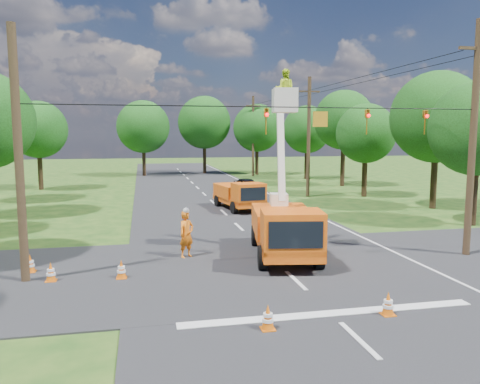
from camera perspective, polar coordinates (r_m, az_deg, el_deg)
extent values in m
plane|color=#1B4314|center=(36.29, -3.36, -1.29)|extent=(140.00, 140.00, 0.00)
cube|color=black|center=(36.29, -3.36, -1.29)|extent=(12.00, 100.00, 0.06)
cube|color=black|center=(19.04, 4.86, -9.01)|extent=(56.00, 10.00, 0.07)
cube|color=silver|center=(14.40, 11.02, -14.50)|extent=(9.00, 0.45, 0.02)
cube|color=silver|center=(37.52, 5.13, -1.03)|extent=(0.12, 90.00, 0.02)
cube|color=orange|center=(20.37, 5.39, -5.75)|extent=(3.35, 6.61, 0.47)
cube|color=orange|center=(18.01, 6.37, -4.79)|extent=(2.58, 2.15, 1.58)
cube|color=black|center=(17.14, 6.82, -5.22)|extent=(1.98, 0.40, 1.00)
cube|color=orange|center=(21.06, 5.11, -3.48)|extent=(3.09, 4.25, 1.05)
cylinder|color=black|center=(18.39, 2.77, -8.00)|extent=(0.49, 1.01, 0.97)
cylinder|color=black|center=(18.71, 9.58, -7.84)|extent=(0.49, 1.01, 0.97)
cylinder|color=black|center=(22.26, 1.88, -5.34)|extent=(0.49, 1.01, 0.97)
cylinder|color=black|center=(22.53, 7.51, -5.25)|extent=(0.49, 1.01, 0.97)
cube|color=silver|center=(22.06, 4.76, -0.92)|extent=(0.91, 0.91, 0.58)
cube|color=silver|center=(21.29, 5.01, 5.04)|extent=(0.53, 1.43, 4.56)
cube|color=silver|center=(20.23, 5.47, 11.03)|extent=(1.15, 1.15, 1.00)
imported|color=#C6E526|center=(20.27, 5.49, 12.36)|extent=(0.98, 0.87, 1.67)
cube|color=orange|center=(32.93, -0.23, -0.99)|extent=(2.84, 5.69, 0.41)
cube|color=orange|center=(31.03, 1.05, -0.16)|extent=(2.22, 1.84, 1.36)
cube|color=black|center=(30.32, 1.60, -0.25)|extent=(1.71, 0.33, 0.86)
cube|color=orange|center=(33.52, -0.67, 0.14)|extent=(2.64, 3.66, 0.91)
cylinder|color=black|center=(31.03, -0.74, -1.92)|extent=(0.42, 0.87, 0.83)
cylinder|color=black|center=(31.74, 2.49, -1.73)|extent=(0.42, 0.87, 0.83)
cylinder|color=black|center=(34.25, -2.75, -1.08)|extent=(0.42, 0.87, 0.83)
cylinder|color=black|center=(34.89, 0.22, -0.92)|extent=(0.42, 0.87, 0.83)
imported|color=orange|center=(20.15, -6.55, -5.16)|extent=(0.88, 0.82, 2.02)
imported|color=black|center=(43.03, 0.91, 0.88)|extent=(2.36, 3.96, 1.26)
cone|color=#DC600B|center=(13.03, 3.41, -14.95)|extent=(0.36, 0.36, 0.70)
cube|color=#DC600B|center=(13.16, 3.40, -16.33)|extent=(0.38, 0.38, 0.04)
cylinder|color=white|center=(13.01, 3.42, -14.71)|extent=(0.26, 0.26, 0.09)
cylinder|color=white|center=(13.06, 3.41, -15.32)|extent=(0.31, 0.31, 0.09)
cone|color=#DC600B|center=(14.61, 17.61, -12.80)|extent=(0.36, 0.36, 0.70)
cube|color=#DC600B|center=(14.72, 17.56, -14.05)|extent=(0.38, 0.38, 0.04)
cylinder|color=white|center=(14.59, 17.62, -12.58)|extent=(0.26, 0.26, 0.09)
cylinder|color=white|center=(14.64, 17.60, -13.13)|extent=(0.31, 0.31, 0.09)
cone|color=#DC600B|center=(25.14, 6.05, -4.18)|extent=(0.36, 0.36, 0.70)
cube|color=#DC600B|center=(25.21, 6.04, -4.93)|extent=(0.38, 0.38, 0.04)
cylinder|color=white|center=(25.13, 6.05, -4.04)|extent=(0.26, 0.26, 0.09)
cylinder|color=white|center=(25.16, 6.05, -4.38)|extent=(0.31, 0.31, 0.09)
cone|color=#DC600B|center=(26.99, 3.44, -3.37)|extent=(0.36, 0.36, 0.70)
cube|color=#DC600B|center=(27.06, 3.43, -4.08)|extent=(0.38, 0.38, 0.04)
cylinder|color=white|center=(26.98, 3.44, -3.25)|extent=(0.26, 0.26, 0.09)
cylinder|color=white|center=(27.01, 3.43, -3.56)|extent=(0.31, 0.31, 0.09)
cone|color=#DC600B|center=(17.81, -14.26, -9.07)|extent=(0.36, 0.36, 0.70)
cube|color=#DC600B|center=(17.90, -14.23, -10.12)|extent=(0.38, 0.38, 0.04)
cylinder|color=white|center=(17.79, -14.27, -8.89)|extent=(0.26, 0.26, 0.09)
cylinder|color=white|center=(17.83, -14.25, -9.35)|extent=(0.31, 0.31, 0.09)
cone|color=#DC600B|center=(18.25, -22.07, -8.98)|extent=(0.36, 0.36, 0.70)
cube|color=#DC600B|center=(18.34, -22.02, -10.00)|extent=(0.38, 0.38, 0.04)
cylinder|color=white|center=(18.24, -22.08, -8.80)|extent=(0.26, 0.26, 0.09)
cylinder|color=white|center=(18.28, -22.06, -9.25)|extent=(0.31, 0.31, 0.09)
cone|color=#DC600B|center=(19.71, -24.21, -7.91)|extent=(0.36, 0.36, 0.70)
cube|color=#DC600B|center=(19.80, -24.16, -8.87)|extent=(0.38, 0.38, 0.04)
cylinder|color=white|center=(19.70, -24.22, -7.74)|extent=(0.26, 0.26, 0.09)
cylinder|color=white|center=(19.73, -24.19, -8.17)|extent=(0.31, 0.31, 0.09)
cone|color=#DC600B|center=(32.59, 3.31, -1.57)|extent=(0.36, 0.36, 0.70)
cube|color=#DC600B|center=(32.65, 3.31, -2.16)|extent=(0.38, 0.38, 0.04)
cylinder|color=white|center=(32.58, 3.31, -1.46)|extent=(0.26, 0.26, 0.09)
cylinder|color=white|center=(32.61, 3.31, -1.73)|extent=(0.31, 0.31, 0.09)
cylinder|color=#4C3823|center=(22.31, 26.51, 5.65)|extent=(0.30, 0.30, 10.00)
cube|color=#4C3823|center=(22.58, 27.06, 15.32)|extent=(1.80, 0.12, 0.12)
cylinder|color=#4C3823|center=(39.97, 8.37, 6.61)|extent=(0.30, 0.30, 10.00)
cube|color=#4C3823|center=(40.13, 8.47, 12.04)|extent=(1.80, 0.12, 0.12)
cylinder|color=#4C3823|center=(59.15, 1.61, 6.80)|extent=(0.30, 0.30, 10.00)
cube|color=#4C3823|center=(59.25, 1.62, 10.48)|extent=(1.80, 0.12, 0.12)
cylinder|color=#4C3823|center=(18.01, -25.38, 3.96)|extent=(0.30, 0.30, 9.00)
cylinder|color=black|center=(18.19, 3.53, 10.32)|extent=(18.00, 0.04, 0.04)
cube|color=#BD8416|center=(18.83, 9.76, 8.75)|extent=(0.60, 0.05, 0.60)
imported|color=#BD8416|center=(18.14, 3.21, 8.59)|extent=(0.16, 0.20, 1.00)
sphere|color=#FF0C0C|center=(18.03, 3.32, 9.40)|extent=(0.14, 0.14, 0.14)
imported|color=#BD8416|center=(19.66, 15.24, 8.24)|extent=(0.16, 0.20, 1.00)
sphere|color=#FF0C0C|center=(19.56, 15.43, 8.97)|extent=(0.14, 0.14, 0.14)
imported|color=#BD8416|center=(20.96, 21.64, 7.90)|extent=(0.16, 0.20, 1.00)
sphere|color=#FF0C0C|center=(20.87, 21.86, 8.59)|extent=(0.14, 0.14, 0.14)
cylinder|color=#382616|center=(48.55, -23.17, 2.66)|extent=(0.44, 0.44, 4.05)
sphere|color=#183C10|center=(48.45, -23.38, 7.01)|extent=(5.40, 5.40, 5.40)
cylinder|color=#382616|center=(30.29, 26.60, 0.09)|extent=(0.44, 0.44, 3.96)
sphere|color=#183C10|center=(30.12, 26.98, 6.90)|extent=(5.40, 5.40, 5.40)
cylinder|color=#382616|center=(35.95, 22.57, 1.77)|extent=(0.44, 0.44, 4.58)
sphere|color=#183C10|center=(35.85, 22.88, 8.41)|extent=(6.40, 6.40, 6.40)
cylinder|color=#382616|center=(41.07, 14.94, 2.11)|extent=(0.44, 0.44, 3.78)
sphere|color=#183C10|center=(40.94, 15.10, 6.91)|extent=(5.00, 5.00, 5.00)
cylinder|color=#382616|center=(48.93, 12.41, 3.51)|extent=(0.44, 0.44, 4.75)
sphere|color=#183C10|center=(48.87, 12.55, 8.57)|extent=(6.00, 6.00, 6.00)
cylinder|color=#382616|center=(55.97, 8.10, 3.71)|extent=(0.44, 0.44, 4.14)
sphere|color=#183C10|center=(55.88, 8.16, 7.57)|extent=(5.60, 5.60, 5.60)
cylinder|color=#382616|center=(60.58, -11.63, 4.01)|extent=(0.44, 0.44, 4.40)
sphere|color=#183C10|center=(60.51, -11.72, 7.80)|extent=(6.60, 6.60, 6.60)
cylinder|color=#382616|center=(63.12, -4.34, 4.45)|extent=(0.44, 0.44, 4.84)
sphere|color=#183C10|center=(63.08, -4.38, 8.45)|extent=(7.00, 7.00, 7.00)
cylinder|color=#382616|center=(61.40, 2.07, 4.15)|extent=(0.44, 0.44, 4.31)
sphere|color=#183C10|center=(61.33, 2.09, 7.81)|extent=(6.20, 6.20, 6.20)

